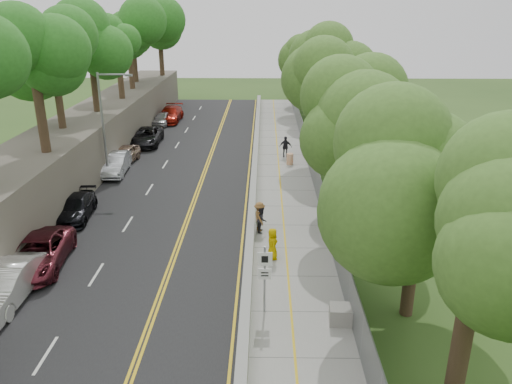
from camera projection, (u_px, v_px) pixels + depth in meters
The scene contains 25 objects.
ground at pixel (243, 276), 24.31m from camera, with size 140.00×140.00×0.00m, color #33511E.
road at pixel (181, 176), 38.43m from camera, with size 11.20×66.00×0.04m, color black.
sidewalk at pixel (284, 177), 38.30m from camera, with size 4.20×66.00×0.05m, color gray.
jersey_barrier at pixel (254, 173), 38.24m from camera, with size 0.42×66.00×0.60m, color #A2DA35.
rock_embankment at pixel (74, 151), 37.86m from camera, with size 5.00×66.00×4.00m, color #595147.
chainlink_fence at pixel (312, 165), 37.92m from camera, with size 0.04×66.00×2.00m, color slate.
trees_embankment at pixel (65, 34), 34.85m from camera, with size 6.40×66.00×13.00m, color #2F7E23, non-canonical shape.
trees_fenceside at pixel (348, 85), 35.77m from camera, with size 7.00×66.00×14.00m, color #4F7F2D, non-canonical shape.
streetlight at pixel (106, 120), 35.94m from camera, with size 2.52×0.22×8.00m.
signpost at pixel (265, 272), 20.78m from camera, with size 0.62×0.09×3.10m.
construction_barrel at pixel (290, 159), 41.05m from camera, with size 0.56×0.56×0.91m, color #D25910.
concrete_block at pixel (343, 315), 20.60m from camera, with size 1.12×0.84×0.75m, color slate.
car_1 at pixel (5, 285), 21.88m from camera, with size 1.77×5.07×1.67m, color white.
car_2 at pixel (39, 253), 24.88m from camera, with size 2.55×5.53×1.54m, color #5B1B25.
car_3 at pixel (76, 208), 30.67m from camera, with size 1.90×4.67×1.36m, color black.
car_4 at pixel (125, 155), 41.39m from camera, with size 1.67×4.15×1.41m, color #967964.
car_5 at pixel (115, 164), 38.74m from camera, with size 1.71×4.91×1.62m, color silver.
car_6 at pixel (146, 137), 46.79m from camera, with size 2.57×5.58×1.55m, color black.
car_7 at pixel (170, 114), 56.06m from camera, with size 2.30×5.67×1.64m, color maroon.
car_8 at pixel (162, 119), 54.58m from camera, with size 1.62×4.02×1.37m, color #BCBCC1.
painter_0 at pixel (272, 244), 25.63m from camera, with size 0.83×0.54×1.70m, color #C49F00.
painter_1 at pixel (260, 218), 28.93m from camera, with size 0.58×0.38×1.59m, color white.
painter_2 at pixel (262, 219), 28.75m from camera, with size 0.74×0.58×1.53m, color black.
painter_3 at pixel (259, 217), 28.84m from camera, with size 1.14×0.65×1.76m, color brown.
person_far at pixel (286, 147), 42.86m from camera, with size 1.07×0.45×1.82m, color black.
Camera 1 is at (1.00, -21.28, 12.43)m, focal length 35.00 mm.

